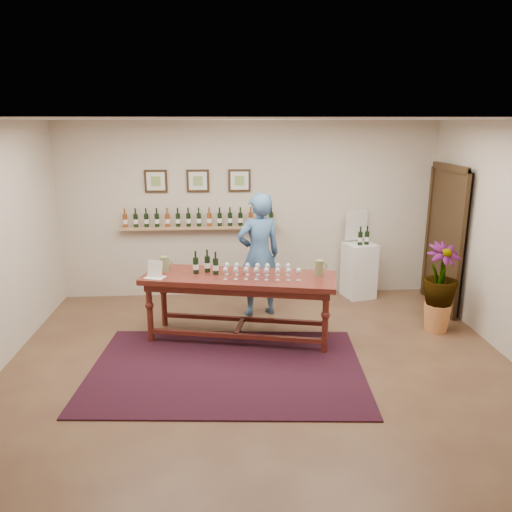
{
  "coord_description": "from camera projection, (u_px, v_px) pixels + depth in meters",
  "views": [
    {
      "loc": [
        -0.41,
        -5.39,
        2.77
      ],
      "look_at": [
        0.0,
        0.8,
        1.1
      ],
      "focal_mm": 35.0,
      "sensor_mm": 36.0,
      "label": 1
    }
  ],
  "objects": [
    {
      "name": "table_bottles",
      "position": [
        206.0,
        261.0,
        6.45
      ],
      "size": [
        0.34,
        0.24,
        0.33
      ],
      "primitive_type": null,
      "rotation": [
        0.0,
        0.0,
        -0.21
      ],
      "color": "black",
      "rests_on": "tasting_table"
    },
    {
      "name": "pitcher_right",
      "position": [
        319.0,
        268.0,
        6.35
      ],
      "size": [
        0.14,
        0.14,
        0.2
      ],
      "primitive_type": null,
      "rotation": [
        0.0,
        0.0,
        -0.05
      ],
      "color": "olive",
      "rests_on": "tasting_table"
    },
    {
      "name": "menu_card",
      "position": [
        155.0,
        269.0,
        6.29
      ],
      "size": [
        0.29,
        0.25,
        0.22
      ],
      "primitive_type": "cube",
      "rotation": [
        0.0,
        0.0,
        -0.38
      ],
      "color": "silver",
      "rests_on": "tasting_table"
    },
    {
      "name": "potted_plant",
      "position": [
        440.0,
        288.0,
        6.69
      ],
      "size": [
        0.67,
        0.67,
        1.06
      ],
      "rotation": [
        0.0,
        0.0,
        0.23
      ],
      "color": "#CB7D43",
      "rests_on": "ground"
    },
    {
      "name": "rug",
      "position": [
        227.0,
        369.0,
        5.77
      ],
      "size": [
        3.28,
        2.32,
        0.02
      ],
      "primitive_type": "cube",
      "rotation": [
        0.0,
        0.0,
        -0.08
      ],
      "color": "#470F0C",
      "rests_on": "ground"
    },
    {
      "name": "info_sign",
      "position": [
        356.0,
        225.0,
        8.05
      ],
      "size": [
        0.38,
        0.12,
        0.53
      ],
      "primitive_type": "cube",
      "rotation": [
        0.0,
        0.0,
        0.26
      ],
      "color": "silver",
      "rests_on": "display_pedestal"
    },
    {
      "name": "table_glasses",
      "position": [
        257.0,
        271.0,
        6.28
      ],
      "size": [
        1.23,
        0.41,
        0.17
      ],
      "primitive_type": null,
      "rotation": [
        0.0,
        0.0,
        -0.11
      ],
      "color": "silver",
      "rests_on": "tasting_table"
    },
    {
      "name": "person",
      "position": [
        259.0,
        255.0,
        7.22
      ],
      "size": [
        0.76,
        0.6,
        1.81
      ],
      "primitive_type": "imported",
      "rotation": [
        0.0,
        0.0,
        3.43
      ],
      "color": "#3B608D",
      "rests_on": "ground"
    },
    {
      "name": "room_shell",
      "position": [
        390.0,
        234.0,
        7.57
      ],
      "size": [
        6.0,
        6.0,
        6.0
      ],
      "color": "beige",
      "rests_on": "ground"
    },
    {
      "name": "ground",
      "position": [
        260.0,
        362.0,
        5.94
      ],
      "size": [
        6.0,
        6.0,
        0.0
      ],
      "primitive_type": "plane",
      "color": "#503023",
      "rests_on": "ground"
    },
    {
      "name": "pedestal_bottles",
      "position": [
        364.0,
        235.0,
        7.85
      ],
      "size": [
        0.34,
        0.17,
        0.33
      ],
      "primitive_type": null,
      "rotation": [
        0.0,
        0.0,
        0.26
      ],
      "color": "black",
      "rests_on": "display_pedestal"
    },
    {
      "name": "display_pedestal",
      "position": [
        359.0,
        270.0,
        8.08
      ],
      "size": [
        0.54,
        0.54,
        0.89
      ],
      "primitive_type": "cube",
      "rotation": [
        0.0,
        0.0,
        0.26
      ],
      "color": "white",
      "rests_on": "ground"
    },
    {
      "name": "pitcher_left",
      "position": [
        165.0,
        264.0,
        6.52
      ],
      "size": [
        0.14,
        0.14,
        0.2
      ],
      "primitive_type": null,
      "rotation": [
        0.0,
        0.0,
        -0.08
      ],
      "color": "olive",
      "rests_on": "tasting_table"
    },
    {
      "name": "tasting_table",
      "position": [
        239.0,
        285.0,
        6.42
      ],
      "size": [
        2.56,
        1.27,
        0.87
      ],
      "rotation": [
        0.0,
        0.0,
        -0.21
      ],
      "color": "#471711",
      "rests_on": "ground"
    }
  ]
}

